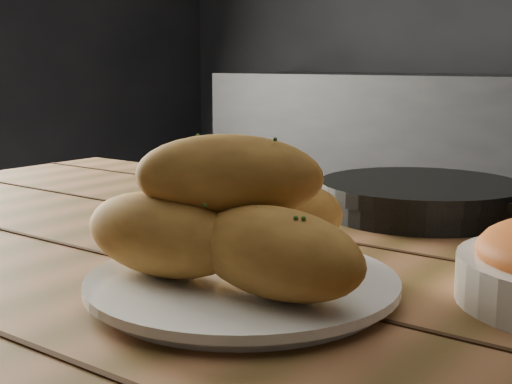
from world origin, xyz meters
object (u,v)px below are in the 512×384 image
Objects in this scene: plate at (242,285)px; skillet at (422,198)px; table at (300,353)px; bread_rolls at (234,221)px.

skillet is (-0.01, 0.41, 0.01)m from plate.
plate is (0.02, -0.12, 0.11)m from table.
skillet is at bearing 92.05° from plate.
bread_rolls is at bearing -149.04° from plate.
skillet reaches higher than plate.
table is 0.31m from skillet.
plate is at bearing -81.86° from table.
bread_rolls is 0.71× the size of skillet.
table is 5.84× the size of plate.
bread_rolls reaches higher than skillet.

